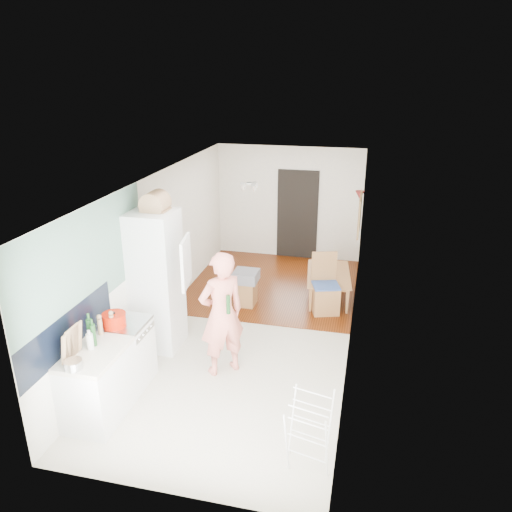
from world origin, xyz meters
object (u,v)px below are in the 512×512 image
at_px(dining_chair, 326,285).
at_px(drying_rack, 309,433).
at_px(dining_table, 329,288).
at_px(stool, 246,293).
at_px(person, 221,303).

bearing_deg(dining_chair, drying_rack, -104.20).
xyz_separation_m(dining_table, drying_rack, (0.18, -4.29, 0.22)).
bearing_deg(dining_table, stool, 107.31).
height_order(person, dining_chair, person).
relative_size(dining_chair, stool, 2.28).
distance_m(dining_table, dining_chair, 0.68).
distance_m(dining_table, stool, 1.59).
xyz_separation_m(dining_chair, stool, (-1.43, -0.05, -0.30)).
xyz_separation_m(person, stool, (-0.21, 2.12, -0.83)).
relative_size(dining_chair, drying_rack, 1.24).
distance_m(dining_table, drying_rack, 4.30).
bearing_deg(dining_chair, dining_table, 70.63).
relative_size(person, drying_rack, 2.51).
xyz_separation_m(dining_chair, drying_rack, (0.20, -3.69, -0.10)).
distance_m(dining_chair, drying_rack, 3.69).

